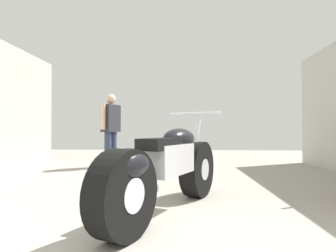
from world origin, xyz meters
The scene contains 3 objects.
ground_plane centered at (0.00, 3.14, 0.00)m, with size 15.98×15.98×0.00m, color #9E998E.
motorcycle_maroon_cruiser centered at (0.11, 2.02, 0.44)m, with size 1.12×2.12×1.04m.
mechanic_in_blue centered at (-1.36, 5.42, 0.92)m, with size 0.38×0.64×1.63m.
Camera 1 is at (0.27, -0.70, 0.81)m, focal length 29.78 mm.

